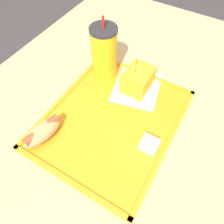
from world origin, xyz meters
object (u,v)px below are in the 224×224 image
object	(u,v)px
soda_cup	(104,52)
hot_dog_far	(42,131)
fries_carton	(138,79)
sauce_cup_mayo	(149,144)

from	to	relation	value
soda_cup	hot_dog_far	xyz separation A→B (m)	(-0.29, 0.01, -0.06)
fries_carton	hot_dog_far	bearing A→B (deg)	154.72
fries_carton	sauce_cup_mayo	distance (m)	0.21
soda_cup	fries_carton	xyz separation A→B (m)	(-0.01, -0.12, -0.05)
soda_cup	fries_carton	size ratio (longest dim) A/B	2.00
hot_dog_far	sauce_cup_mayo	world-z (taller)	hot_dog_far
soda_cup	hot_dog_far	world-z (taller)	soda_cup
hot_dog_far	sauce_cup_mayo	size ratio (longest dim) A/B	2.69
hot_dog_far	fries_carton	distance (m)	0.32
soda_cup	sauce_cup_mayo	bearing A→B (deg)	-125.83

